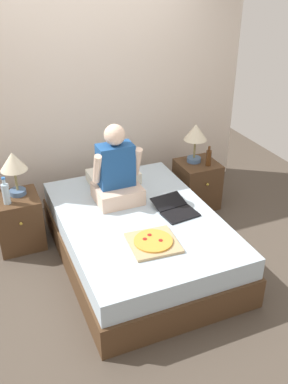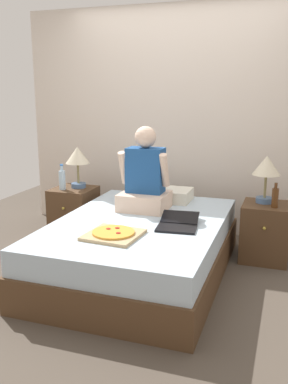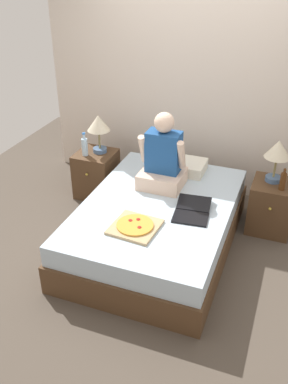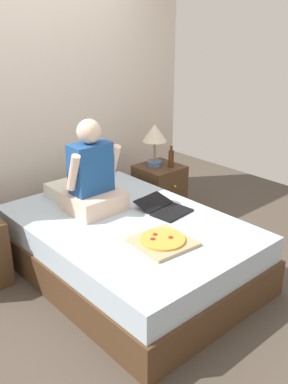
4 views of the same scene
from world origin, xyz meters
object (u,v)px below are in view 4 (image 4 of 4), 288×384
nightstand_right (159,190)px  laptop (166,209)px  pizza_box (163,241)px  lamp_on_right_nightstand (155,136)px  person_seated (92,178)px  bed (129,248)px  beer_bottle (171,158)px

nightstand_right → laptop: (-0.66, -0.77, 0.24)m
laptop → pizza_box: laptop is taller
nightstand_right → laptop: laptop is taller
lamp_on_right_nightstand → person_seated: 1.14m
nightstand_right → pizza_box: nightstand_right is taller
lamp_on_right_nightstand → pizza_box: 1.64m
pizza_box → person_seated: bearing=91.8°
bed → pizza_box: pizza_box is taller
lamp_on_right_nightstand → laptop: size_ratio=1.01×
beer_bottle → lamp_on_right_nightstand: bearing=123.7°
laptop → pizza_box: bearing=-136.6°
bed → pizza_box: bearing=-96.7°
bed → lamp_on_right_nightstand: 1.40m
bed → nightstand_right: bearing=34.6°
lamp_on_right_nightstand → person_seated: person_seated is taller
bed → pizza_box: 0.53m
bed → person_seated: person_seated is taller
lamp_on_right_nightstand → bed: bearing=-142.8°
lamp_on_right_nightstand → beer_bottle: size_ratio=1.96×
bed → nightstand_right: 1.24m
bed → nightstand_right: nightstand_right is taller
bed → pizza_box: size_ratio=4.78×
lamp_on_right_nightstand → pizza_box: size_ratio=1.05×
beer_bottle → laptop: bearing=-137.5°
nightstand_right → beer_bottle: 0.39m
bed → laptop: bearing=-11.1°
person_seated → laptop: size_ratio=1.75×
nightstand_right → person_seated: person_seated is taller
pizza_box → bed: bearing=83.3°
bed → laptop: (0.36, -0.07, 0.27)m
beer_bottle → person_seated: 1.20m
nightstand_right → lamp_on_right_nightstand: size_ratio=1.23×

